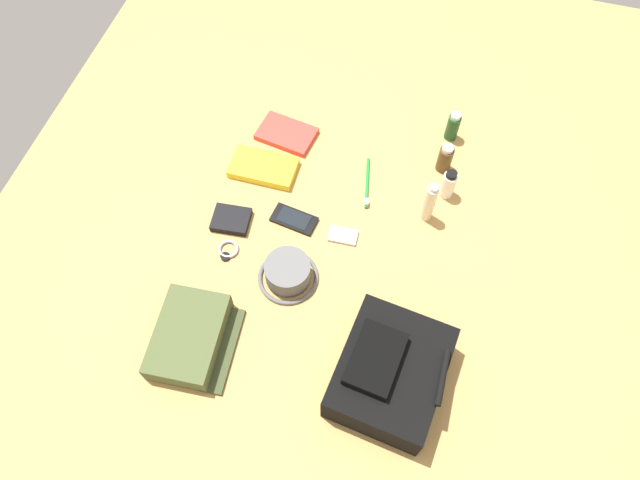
% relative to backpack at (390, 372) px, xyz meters
% --- Properties ---
extents(ground_plane, '(2.64, 2.02, 0.02)m').
position_rel_backpack_xyz_m(ground_plane, '(-0.33, -0.28, -0.08)').
color(ground_plane, tan).
rests_on(ground_plane, ground).
extents(backpack, '(0.34, 0.29, 0.15)m').
position_rel_backpack_xyz_m(backpack, '(0.00, 0.00, 0.00)').
color(backpack, black).
rests_on(backpack, ground_plane).
extents(toiletry_pouch, '(0.26, 0.23, 0.07)m').
position_rel_backpack_xyz_m(toiletry_pouch, '(0.04, -0.53, -0.03)').
color(toiletry_pouch, '#47512D').
rests_on(toiletry_pouch, ground_plane).
extents(bucket_hat, '(0.17, 0.17, 0.07)m').
position_rel_backpack_xyz_m(bucket_hat, '(-0.21, -0.34, -0.03)').
color(bucket_hat, '#5D5D5D').
rests_on(bucket_hat, ground_plane).
extents(shampoo_bottle, '(0.04, 0.04, 0.11)m').
position_rel_backpack_xyz_m(shampoo_bottle, '(-0.85, 0.02, -0.01)').
color(shampoo_bottle, '#19471E').
rests_on(shampoo_bottle, ground_plane).
extents(cologne_bottle, '(0.05, 0.05, 0.11)m').
position_rel_backpack_xyz_m(cologne_bottle, '(-0.72, 0.02, -0.02)').
color(cologne_bottle, '#473319').
rests_on(cologne_bottle, ground_plane).
extents(toothpaste_tube, '(0.04, 0.04, 0.11)m').
position_rel_backpack_xyz_m(toothpaste_tube, '(-0.62, 0.05, -0.01)').
color(toothpaste_tube, white).
rests_on(toothpaste_tube, ground_plane).
extents(lotion_bottle, '(0.03, 0.03, 0.16)m').
position_rel_backpack_xyz_m(lotion_bottle, '(-0.52, 0.00, 0.01)').
color(lotion_bottle, beige).
rests_on(lotion_bottle, ground_plane).
extents(paperback_novel, '(0.15, 0.20, 0.02)m').
position_rel_backpack_xyz_m(paperback_novel, '(-0.71, -0.50, -0.06)').
color(paperback_novel, red).
rests_on(paperback_novel, ground_plane).
extents(travel_guidebook, '(0.12, 0.21, 0.03)m').
position_rel_backpack_xyz_m(travel_guidebook, '(-0.55, -0.53, -0.05)').
color(travel_guidebook, yellow).
rests_on(travel_guidebook, ground_plane).
extents(cell_phone, '(0.09, 0.14, 0.01)m').
position_rel_backpack_xyz_m(cell_phone, '(-0.40, -0.38, -0.06)').
color(cell_phone, black).
rests_on(cell_phone, ground_plane).
extents(media_player, '(0.06, 0.09, 0.01)m').
position_rel_backpack_xyz_m(media_player, '(-0.39, -0.22, -0.06)').
color(media_player, '#B7B7BC').
rests_on(media_player, ground_plane).
extents(wristwatch, '(0.07, 0.06, 0.01)m').
position_rel_backpack_xyz_m(wristwatch, '(-0.25, -0.53, -0.06)').
color(wristwatch, '#99999E').
rests_on(wristwatch, ground_plane).
extents(toothbrush, '(0.18, 0.05, 0.02)m').
position_rel_backpack_xyz_m(toothbrush, '(-0.58, -0.19, -0.06)').
color(toothbrush, '#198C33').
rests_on(toothbrush, ground_plane).
extents(wallet, '(0.10, 0.12, 0.02)m').
position_rel_backpack_xyz_m(wallet, '(-0.34, -0.56, -0.05)').
color(wallet, black).
rests_on(wallet, ground_plane).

